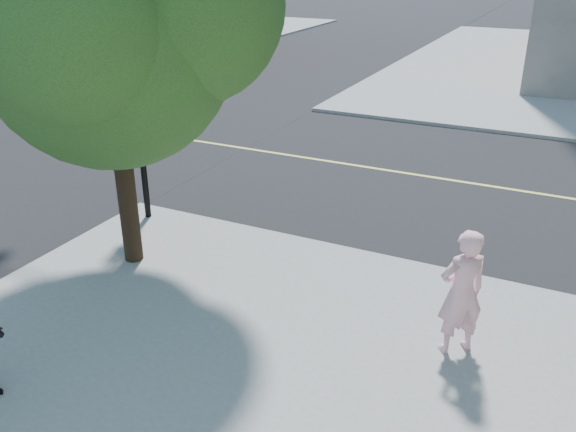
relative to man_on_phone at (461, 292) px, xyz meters
The scene contains 6 objects.
ground 6.49m from the man_on_phone, 159.88° to the left, with size 140.00×140.00×0.00m, color black.
road_ew 9.06m from the man_on_phone, 131.90° to the left, with size 140.00×9.00×0.01m, color black.
sidewalk_nw 37.48m from the man_on_phone, 140.75° to the left, with size 26.00×25.00×0.12m, color gray.
man_on_phone is the anchor object (origin of this frame).
street_tree 6.29m from the man_on_phone, behind, with size 4.77×4.34×6.33m.
signal_pole 8.93m from the man_on_phone, 168.44° to the left, with size 3.64×0.41×4.11m.
Camera 1 is at (6.90, -9.13, 5.05)m, focal length 37.49 mm.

